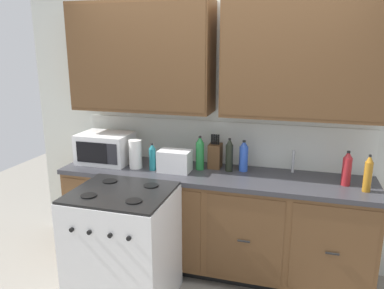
# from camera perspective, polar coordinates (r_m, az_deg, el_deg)

# --- Properties ---
(ground_plane) EXTENTS (8.00, 8.00, 0.00)m
(ground_plane) POSITION_cam_1_polar(r_m,az_deg,el_deg) (3.47, 1.71, -20.66)
(ground_plane) COLOR gray
(wall_unit) EXTENTS (3.88, 0.40, 2.59)m
(wall_unit) POSITION_cam_1_polar(r_m,az_deg,el_deg) (3.34, 4.18, 8.97)
(wall_unit) COLOR silver
(wall_unit) RESTS_ON ground_plane
(counter_run) EXTENTS (2.71, 0.64, 0.93)m
(counter_run) POSITION_cam_1_polar(r_m,az_deg,el_deg) (3.48, 3.08, -11.42)
(counter_run) COLOR black
(counter_run) RESTS_ON ground_plane
(stove_range) EXTENTS (0.76, 0.68, 0.95)m
(stove_range) POSITION_cam_1_polar(r_m,az_deg,el_deg) (3.13, -10.31, -14.97)
(stove_range) COLOR white
(stove_range) RESTS_ON ground_plane
(microwave) EXTENTS (0.48, 0.37, 0.28)m
(microwave) POSITION_cam_1_polar(r_m,az_deg,el_deg) (3.65, -12.96, -0.51)
(microwave) COLOR white
(microwave) RESTS_ON counter_run
(toaster) EXTENTS (0.28, 0.18, 0.19)m
(toaster) POSITION_cam_1_polar(r_m,az_deg,el_deg) (3.31, -2.64, -2.50)
(toaster) COLOR white
(toaster) RESTS_ON counter_run
(knife_block) EXTENTS (0.11, 0.14, 0.31)m
(knife_block) POSITION_cam_1_polar(r_m,az_deg,el_deg) (3.42, 3.52, -1.63)
(knife_block) COLOR #52361E
(knife_block) RESTS_ON counter_run
(sink_faucet) EXTENTS (0.02, 0.02, 0.20)m
(sink_faucet) POSITION_cam_1_polar(r_m,az_deg,el_deg) (3.40, 15.07, -2.48)
(sink_faucet) COLOR #B2B5BA
(sink_faucet) RESTS_ON counter_run
(paper_towel_roll) EXTENTS (0.12, 0.12, 0.26)m
(paper_towel_roll) POSITION_cam_1_polar(r_m,az_deg,el_deg) (3.43, -8.56, -1.43)
(paper_towel_roll) COLOR white
(paper_towel_roll) RESTS_ON counter_run
(bottle_amber) EXTENTS (0.06, 0.06, 0.29)m
(bottle_amber) POSITION_cam_1_polar(r_m,az_deg,el_deg) (3.13, 25.10, -4.03)
(bottle_amber) COLOR #9E6619
(bottle_amber) RESTS_ON counter_run
(bottle_red) EXTENTS (0.07, 0.07, 0.28)m
(bottle_red) POSITION_cam_1_polar(r_m,az_deg,el_deg) (3.21, 22.40, -3.40)
(bottle_red) COLOR maroon
(bottle_red) RESTS_ON counter_run
(bottle_blue) EXTENTS (0.08, 0.08, 0.28)m
(bottle_blue) POSITION_cam_1_polar(r_m,az_deg,el_deg) (3.34, 7.83, -1.76)
(bottle_blue) COLOR blue
(bottle_blue) RESTS_ON counter_run
(bottle_green) EXTENTS (0.07, 0.07, 0.31)m
(bottle_green) POSITION_cam_1_polar(r_m,az_deg,el_deg) (3.35, 1.21, -1.34)
(bottle_green) COLOR #237A38
(bottle_green) RESTS_ON counter_run
(bottle_teal) EXTENTS (0.06, 0.06, 0.25)m
(bottle_teal) POSITION_cam_1_polar(r_m,az_deg,el_deg) (3.36, -6.01, -1.90)
(bottle_teal) COLOR #1E707A
(bottle_teal) RESTS_ON counter_run
(bottle_dark) EXTENTS (0.07, 0.07, 0.30)m
(bottle_dark) POSITION_cam_1_polar(r_m,az_deg,el_deg) (3.32, 5.67, -1.63)
(bottle_dark) COLOR black
(bottle_dark) RESTS_ON counter_run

